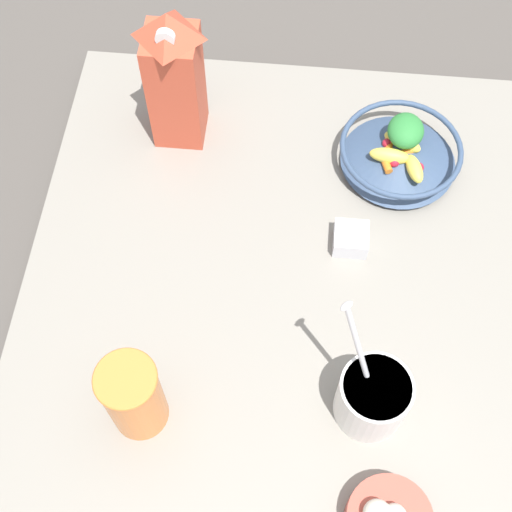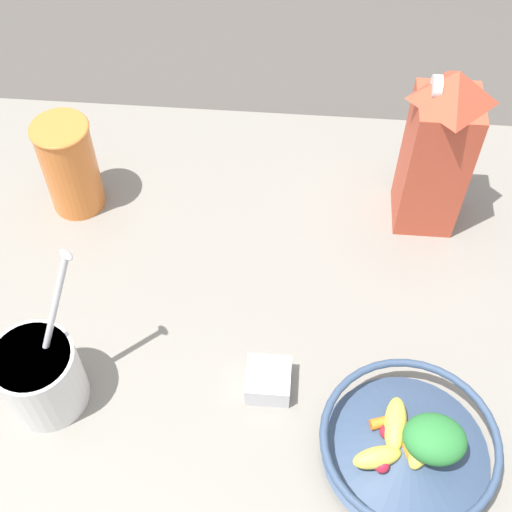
{
  "view_description": "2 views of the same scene",
  "coord_description": "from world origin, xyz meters",
  "px_view_note": "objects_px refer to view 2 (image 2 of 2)",
  "views": [
    {
      "loc": [
        -0.04,
        -0.53,
        1.08
      ],
      "look_at": [
        -0.09,
        -0.02,
        0.13
      ],
      "focal_mm": 50.0,
      "sensor_mm": 36.0,
      "label": 1
    },
    {
      "loc": [
        0.49,
        0.09,
        0.88
      ],
      "look_at": [
        -0.08,
        0.05,
        0.13
      ],
      "focal_mm": 50.0,
      "sensor_mm": 36.0,
      "label": 2
    }
  ],
  "objects_px": {
    "yogurt_tub": "(40,374)",
    "drinking_cup": "(69,165)",
    "fruit_bowl": "(409,444)",
    "milk_carton": "(438,150)",
    "spice_jar": "(268,381)"
  },
  "relations": [
    {
      "from": "fruit_bowl",
      "to": "milk_carton",
      "type": "distance_m",
      "value": 0.41
    },
    {
      "from": "yogurt_tub",
      "to": "spice_jar",
      "type": "xyz_separation_m",
      "value": [
        -0.04,
        0.28,
        -0.04
      ]
    },
    {
      "from": "yogurt_tub",
      "to": "drinking_cup",
      "type": "distance_m",
      "value": 0.34
    },
    {
      "from": "yogurt_tub",
      "to": "drinking_cup",
      "type": "xyz_separation_m",
      "value": [
        -0.33,
        -0.04,
        0.02
      ]
    },
    {
      "from": "milk_carton",
      "to": "spice_jar",
      "type": "bearing_deg",
      "value": -34.26
    },
    {
      "from": "yogurt_tub",
      "to": "spice_jar",
      "type": "relative_size",
      "value": 4.17
    },
    {
      "from": "spice_jar",
      "to": "drinking_cup",
      "type": "bearing_deg",
      "value": -133.05
    },
    {
      "from": "fruit_bowl",
      "to": "drinking_cup",
      "type": "relative_size",
      "value": 1.36
    },
    {
      "from": "fruit_bowl",
      "to": "yogurt_tub",
      "type": "distance_m",
      "value": 0.46
    },
    {
      "from": "milk_carton",
      "to": "spice_jar",
      "type": "relative_size",
      "value": 4.85
    },
    {
      "from": "fruit_bowl",
      "to": "yogurt_tub",
      "type": "relative_size",
      "value": 0.91
    },
    {
      "from": "spice_jar",
      "to": "fruit_bowl",
      "type": "bearing_deg",
      "value": 65.44
    },
    {
      "from": "milk_carton",
      "to": "yogurt_tub",
      "type": "height_order",
      "value": "milk_carton"
    },
    {
      "from": "yogurt_tub",
      "to": "fruit_bowl",
      "type": "bearing_deg",
      "value": 84.44
    },
    {
      "from": "fruit_bowl",
      "to": "milk_carton",
      "type": "height_order",
      "value": "milk_carton"
    }
  ]
}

